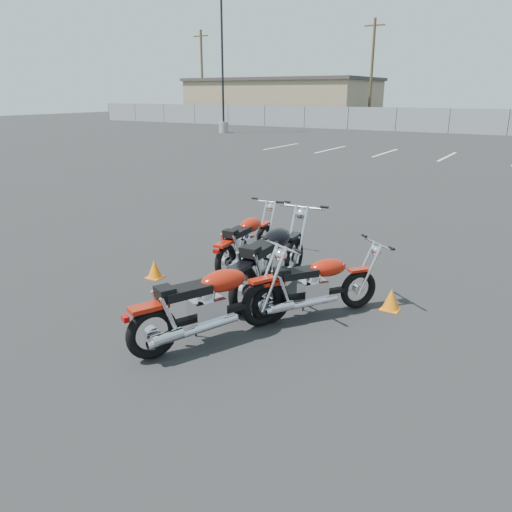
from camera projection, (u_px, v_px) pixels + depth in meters
The scene contains 13 objects.
ground at pixel (222, 308), 7.07m from camera, with size 120.00×120.00×0.00m, color black.
motorcycle_front_red at pixel (246, 241), 8.68m from camera, with size 0.80×2.07×1.01m.
motorcycle_second_black at pixel (271, 260), 7.44m from camera, with size 0.93×2.41×1.18m.
motorcycle_third_red at pixel (316, 285), 6.72m from camera, with size 1.49×1.79×0.97m.
motorcycle_rear_red at pixel (210, 304), 5.99m from camera, with size 1.33×2.16×1.09m.
training_cone_near at pixel (391, 299), 7.00m from camera, with size 0.26×0.26×0.31m.
training_cone_extra at pixel (155, 269), 8.21m from camera, with size 0.25×0.25×0.30m.
light_pole_west at pixel (223, 97), 36.98m from camera, with size 0.80×0.70×10.12m.
chainlink_fence at pixel (509, 122), 35.13m from camera, with size 80.06×0.06×1.80m.
tan_building_west at pixel (283, 100), 51.34m from camera, with size 18.40×10.40×4.30m.
utility_pole_a at pixel (202, 75), 52.10m from camera, with size 1.80×0.24×9.00m.
utility_pole_b at pixel (372, 71), 43.96m from camera, with size 1.80×0.24×9.00m.
parking_line_stripes at pixel (415, 155), 24.51m from camera, with size 15.12×4.00×0.01m.
Camera 1 is at (3.81, -5.27, 2.92)m, focal length 35.00 mm.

